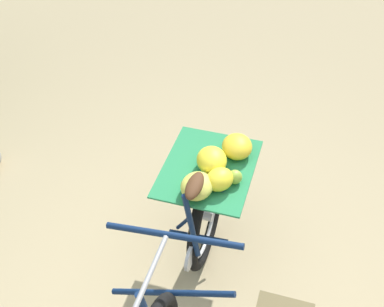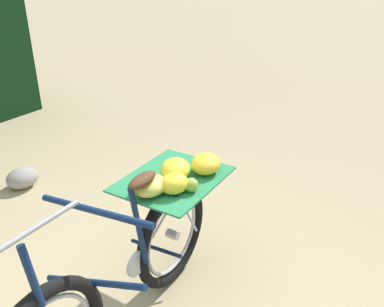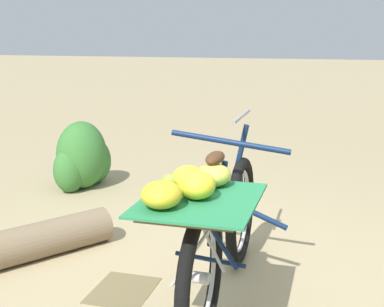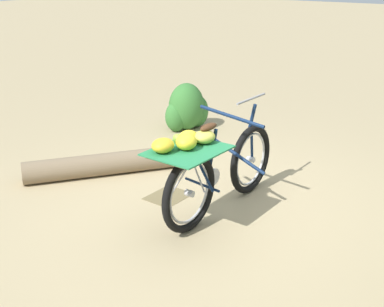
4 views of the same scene
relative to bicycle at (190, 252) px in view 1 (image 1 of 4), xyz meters
name	(u,v)px [view 1 (image 1 of 4)]	position (x,y,z in m)	size (l,w,h in m)	color
bicycle	(190,252)	(0.00, 0.00, 0.00)	(1.78, 0.71, 1.03)	black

